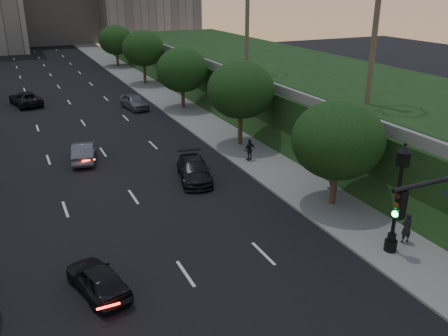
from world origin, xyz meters
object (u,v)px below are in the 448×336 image
sedan_near_right (194,170)px  pedestrian_a (406,228)px  sedan_near_left (98,279)px  sedan_far_left (25,99)px  pedestrian_b (332,176)px  pedestrian_c (250,150)px  sedan_far_right (134,102)px  sedan_mid_left (84,152)px  street_lamp (397,204)px

sedan_near_right → pedestrian_a: pedestrian_a is taller
sedan_near_left → sedan_far_left: 36.20m
pedestrian_b → pedestrian_c: (-2.29, 6.61, -0.05)m
sedan_far_left → sedan_near_right: (8.69, -26.49, -0.04)m
sedan_far_right → pedestrian_b: bearing=-85.5°
pedestrian_b → sedan_mid_left: bearing=-31.2°
pedestrian_c → sedan_far_left: bearing=-70.5°
pedestrian_a → sedan_near_left: bearing=-3.7°
sedan_mid_left → pedestrian_b: 17.76m
pedestrian_b → pedestrian_c: pedestrian_b is taller
pedestrian_c → pedestrian_b: bearing=100.2°
pedestrian_a → pedestrian_b: pedestrian_b is taller
sedan_far_left → pedestrian_a: size_ratio=3.24×
sedan_mid_left → pedestrian_c: 12.09m
sedan_near_right → sedan_near_left: bearing=-116.9°
sedan_far_left → sedan_far_right: size_ratio=1.19×
pedestrian_a → pedestrian_c: 13.68m
sedan_mid_left → sedan_near_right: (5.98, -6.73, -0.01)m
pedestrian_c → sedan_near_left: bearing=31.6°
sedan_mid_left → pedestrian_a: (12.40, -18.92, 0.26)m
sedan_far_left → sedan_far_right: 11.85m
sedan_near_left → pedestrian_c: (13.03, 11.10, 0.29)m
sedan_near_left → sedan_far_right: sedan_far_right is taller
sedan_mid_left → pedestrian_a: 22.62m
pedestrian_b → sedan_far_left: bearing=-52.4°
sedan_near_right → sedan_far_right: sedan_far_right is taller
sedan_near_right → sedan_far_right: (1.37, 20.24, 0.06)m
sedan_mid_left → sedan_far_left: sedan_far_left is taller
street_lamp → pedestrian_c: 13.98m
street_lamp → sedan_far_right: street_lamp is taller
pedestrian_b → pedestrian_c: bearing=-59.9°
sedan_mid_left → sedan_near_right: sedan_mid_left is taller
street_lamp → sedan_near_left: size_ratio=1.45×
street_lamp → sedan_far_right: bearing=96.7°
sedan_far_left → sedan_near_right: sedan_far_left is taller
sedan_far_left → pedestrian_b: 35.44m
pedestrian_b → sedan_far_right: bearing=-66.2°
sedan_far_left → pedestrian_c: size_ratio=3.30×
sedan_far_left → pedestrian_b: (15.85, -31.70, 0.27)m
street_lamp → pedestrian_a: street_lamp is taller
sedan_near_left → pedestrian_a: bearing=156.3°
street_lamp → sedan_mid_left: street_lamp is taller
sedan_near_left → sedan_near_right: sedan_near_right is taller
pedestrian_b → street_lamp: bearing=86.0°
sedan_far_right → pedestrian_b: pedestrian_b is taller
pedestrian_a → pedestrian_c: bearing=-77.6°
sedan_near_left → pedestrian_c: bearing=-153.6°
sedan_mid_left → pedestrian_a: size_ratio=2.64×
pedestrian_a → sedan_far_right: bearing=-75.2°
sedan_mid_left → pedestrian_a: pedestrian_a is taller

